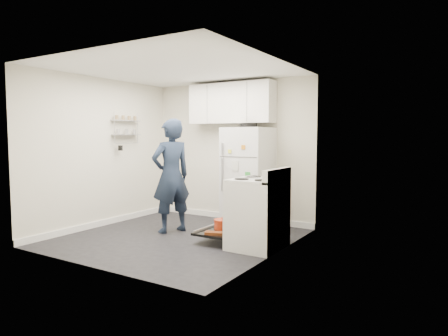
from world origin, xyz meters
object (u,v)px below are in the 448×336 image
Objects in this scene: electric_range at (257,214)px; open_oven_door at (221,229)px; person at (171,176)px; refrigerator at (248,177)px.

electric_range is 1.57× the size of open_oven_door.
person reaches higher than open_oven_door.
person is at bearing 176.35° from electric_range.
electric_range reaches higher than open_oven_door.
open_oven_door is at bearing -83.10° from refrigerator.
refrigerator is at bearing 96.90° from open_oven_door.
electric_range is 0.61× the size of person.
refrigerator is 1.31m from person.
open_oven_door is (-0.60, 0.04, -0.28)m from electric_range.
open_oven_door is 1.21m from person.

